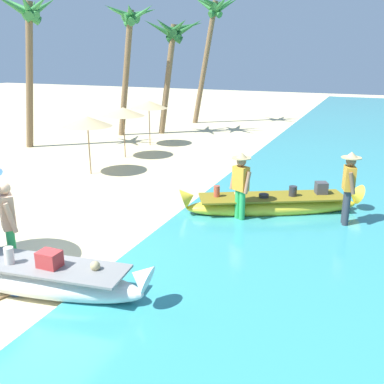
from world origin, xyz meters
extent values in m
plane|color=beige|center=(0.00, 0.00, 0.00)|extent=(80.00, 80.00, 0.00)
ellipsoid|color=white|center=(0.81, -0.91, 0.27)|extent=(4.23, 1.29, 0.54)
cone|color=white|center=(2.83, -0.66, 0.59)|extent=(0.48, 0.52, 0.54)
cube|color=gray|center=(0.81, -0.91, 0.54)|extent=(3.57, 1.22, 0.04)
sphere|color=tan|center=(2.03, -0.69, 0.62)|extent=(0.16, 0.16, 0.16)
cube|color=#B73333|center=(1.29, -0.89, 0.68)|extent=(0.36, 0.28, 0.29)
cylinder|color=silver|center=(0.61, -1.05, 0.69)|extent=(0.16, 0.16, 0.30)
ellipsoid|color=yellow|center=(3.74, 4.34, 0.24)|extent=(4.15, 2.71, 0.48)
cone|color=yellow|center=(1.90, 3.37, 0.53)|extent=(0.61, 0.64, 0.56)
cone|color=yellow|center=(5.58, 5.30, 0.53)|extent=(0.61, 0.64, 0.56)
cube|color=olive|center=(3.74, 4.34, 0.48)|extent=(3.56, 2.41, 0.04)
cube|color=#424247|center=(4.81, 5.01, 0.64)|extent=(0.36, 0.36, 0.31)
cylinder|color=#2D2D33|center=(4.20, 4.54, 0.62)|extent=(0.19, 0.19, 0.27)
cylinder|color=#2D2D33|center=(3.57, 4.16, 0.53)|extent=(0.24, 0.24, 0.10)
sphere|color=tan|center=(2.93, 4.03, 0.55)|extent=(0.14, 0.14, 0.14)
cylinder|color=#B74C38|center=(2.49, 3.77, 0.63)|extent=(0.15, 0.15, 0.29)
cylinder|color=green|center=(3.21, 3.52, 0.41)|extent=(0.14, 0.14, 0.81)
cylinder|color=green|center=(3.09, 3.58, 0.41)|extent=(0.14, 0.14, 0.81)
cube|color=gold|center=(3.15, 3.55, 1.09)|extent=(0.42, 0.36, 0.57)
cylinder|color=#9E7051|center=(3.35, 3.42, 1.04)|extent=(0.17, 0.21, 0.52)
cylinder|color=#9E7051|center=(2.94, 3.64, 1.04)|extent=(0.17, 0.21, 0.52)
sphere|color=#9E7051|center=(3.15, 3.55, 1.50)|extent=(0.22, 0.22, 0.22)
cylinder|color=tan|center=(3.15, 3.55, 1.58)|extent=(0.44, 0.44, 0.02)
cone|color=tan|center=(3.15, 3.55, 1.65)|extent=(0.26, 0.26, 0.12)
cylinder|color=green|center=(-0.03, -0.38, 0.43)|extent=(0.14, 0.14, 0.86)
cylinder|color=green|center=(0.08, -0.47, 0.43)|extent=(0.14, 0.14, 0.86)
cube|color=tan|center=(0.03, -0.43, 1.18)|extent=(0.42, 0.40, 0.63)
cylinder|color=tan|center=(-0.14, -0.27, 1.13)|extent=(0.20, 0.22, 0.57)
cylinder|color=tan|center=(0.22, -0.55, 1.13)|extent=(0.20, 0.22, 0.57)
sphere|color=tan|center=(0.03, -0.43, 1.61)|extent=(0.22, 0.22, 0.22)
cylinder|color=#333842|center=(5.46, 4.23, 0.46)|extent=(0.14, 0.14, 0.92)
cylinder|color=#333842|center=(5.50, 4.09, 0.46)|extent=(0.14, 0.14, 0.92)
cube|color=gold|center=(5.48, 4.16, 1.19)|extent=(0.30, 0.40, 0.55)
cylinder|color=brown|center=(5.44, 4.39, 1.14)|extent=(0.21, 0.14, 0.50)
cylinder|color=brown|center=(5.56, 3.95, 1.14)|extent=(0.21, 0.14, 0.50)
sphere|color=brown|center=(5.48, 4.16, 1.58)|extent=(0.22, 0.22, 0.22)
cylinder|color=tan|center=(5.48, 4.16, 1.66)|extent=(0.44, 0.44, 0.02)
cone|color=tan|center=(5.48, 4.16, 1.73)|extent=(0.26, 0.26, 0.12)
cylinder|color=#8E6B47|center=(-2.73, 5.90, 0.95)|extent=(0.04, 0.04, 1.90)
cone|color=tan|center=(-2.73, 5.90, 1.75)|extent=(1.60, 1.60, 0.32)
cylinder|color=#8E6B47|center=(-2.92, 8.44, 0.95)|extent=(0.04, 0.04, 1.90)
cone|color=tan|center=(-2.92, 8.44, 1.75)|extent=(1.60, 1.60, 0.32)
cylinder|color=#8E6B47|center=(-3.16, 10.91, 0.95)|extent=(0.04, 0.04, 1.90)
cone|color=tan|center=(-3.16, 10.91, 1.75)|extent=(1.60, 1.60, 0.32)
cylinder|color=brown|center=(-5.22, 12.57, 2.84)|extent=(1.08, 0.28, 5.73)
cone|color=#337F3D|center=(-4.37, 12.52, 5.45)|extent=(1.65, 0.54, 1.09)
cone|color=#337F3D|center=(-4.62, 13.06, 5.56)|extent=(1.07, 1.94, 0.81)
cone|color=#337F3D|center=(-5.08, 13.05, 5.49)|extent=(1.29, 1.92, 1.03)
cone|color=#337F3D|center=(-5.29, 12.62, 5.53)|extent=(1.80, 0.55, 0.89)
cone|color=#337F3D|center=(-5.06, 12.18, 5.53)|extent=(1.21, 1.65, 0.87)
cone|color=#337F3D|center=(-4.61, 12.15, 5.58)|extent=(1.08, 1.73, 0.73)
cylinder|color=brown|center=(-7.35, 8.57, 2.88)|extent=(1.04, 0.28, 5.80)
cone|color=#337F3D|center=(-6.58, 8.52, 5.54)|extent=(1.46, 0.54, 1.01)
cone|color=#337F3D|center=(-6.75, 8.91, 5.50)|extent=(1.07, 1.41, 1.10)
cone|color=#337F3D|center=(-7.23, 9.00, 5.55)|extent=(1.24, 1.73, 1.04)
cone|color=#337F3D|center=(-7.44, 8.61, 5.55)|extent=(1.75, 0.52, 1.02)
cone|color=#337F3D|center=(-7.21, 8.09, 5.48)|extent=(1.16, 1.84, 1.21)
cone|color=#337F3D|center=(-6.76, 8.18, 5.53)|extent=(1.07, 1.57, 1.07)
cylinder|color=brown|center=(-3.64, 13.77, 2.55)|extent=(1.05, 0.28, 5.15)
cone|color=#23602D|center=(-2.74, 13.80, 4.85)|extent=(1.84, 0.48, 1.15)
cone|color=#23602D|center=(-2.89, 14.12, 4.99)|extent=(1.60, 1.56, 0.76)
cone|color=#23602D|center=(-3.42, 14.28, 4.96)|extent=(0.98, 2.02, 0.87)
cone|color=#23602D|center=(-3.65, 13.93, 4.87)|extent=(1.59, 0.94, 1.06)
cone|color=#23602D|center=(-3.71, 13.50, 4.83)|extent=(1.81, 1.25, 1.20)
cone|color=#23602D|center=(-3.32, 13.25, 4.89)|extent=(0.62, 1.94, 1.04)
cone|color=#23602D|center=(-2.88, 13.39, 4.96)|extent=(1.64, 1.64, 0.85)
cylinder|color=brown|center=(-3.21, 17.60, 3.22)|extent=(1.43, 0.28, 6.49)
cone|color=#287033|center=(-2.22, 17.63, 6.22)|extent=(1.51, 0.46, 1.04)
cone|color=#287033|center=(-2.29, 18.00, 6.17)|extent=(1.48, 1.65, 1.19)
cone|color=#287033|center=(-2.68, 18.05, 6.31)|extent=(0.54, 1.70, 0.80)
cone|color=#287033|center=(-3.13, 17.78, 6.17)|extent=(1.87, 0.96, 1.21)
cone|color=#287033|center=(-2.99, 17.42, 6.30)|extent=(1.49, 0.99, 0.84)
cone|color=#287033|center=(-2.81, 17.16, 6.32)|extent=(0.97, 1.76, 0.77)
cone|color=#287033|center=(-2.24, 17.23, 6.18)|extent=(1.64, 1.60, 1.18)
ellipsoid|color=#2D60B7|center=(0.62, -1.05, 0.03)|extent=(0.41, 0.31, 0.03)
camera|label=1|loc=(5.92, -5.97, 3.88)|focal=41.43mm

